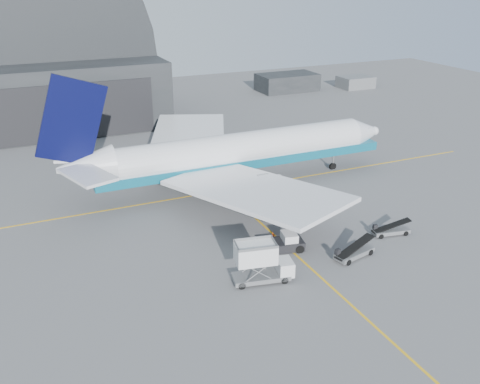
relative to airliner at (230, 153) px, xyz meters
name	(u,v)px	position (x,y,z in m)	size (l,w,h in m)	color
ground	(300,259)	(-1.29, -21.02, -4.71)	(200.00, 200.00, 0.00)	#565659
taxi_lines	(248,211)	(-1.29, -8.35, -4.70)	(80.00, 42.12, 0.02)	gold
hangar	(17,74)	(-23.29, 43.93, 4.83)	(50.00, 28.30, 28.00)	black
distant_bldg_a	(287,91)	(36.71, 50.98, -4.71)	(14.00, 8.00, 4.00)	black
distant_bldg_b	(355,88)	(53.71, 46.98, -4.71)	(8.00, 6.00, 2.80)	slate
airliner	(230,153)	(0.00, 0.00, 0.00)	(47.95, 46.50, 16.83)	white
catering_truck	(261,263)	(-6.84, -23.05, -2.73)	(5.99, 3.14, 3.92)	slate
pushback_tug	(284,243)	(-1.82, -18.54, -3.99)	(4.51, 3.14, 1.92)	black
belt_loader_a	(354,252)	(3.82, -22.91, -4.13)	(4.99, 2.58, 1.86)	slate
belt_loader_b	(390,230)	(10.50, -20.35, -4.19)	(4.47, 2.14, 1.67)	slate
traffic_cone	(273,235)	(-1.62, -15.53, -4.44)	(0.39, 0.39, 0.57)	#FF3708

